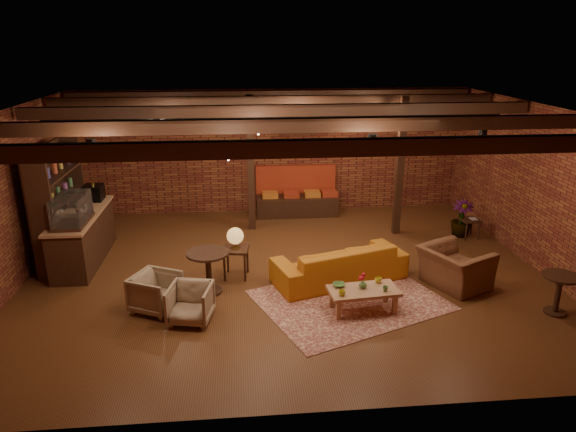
{
  "coord_description": "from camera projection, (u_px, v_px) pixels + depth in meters",
  "views": [
    {
      "loc": [
        -0.82,
        -9.16,
        4.4
      ],
      "look_at": [
        0.06,
        0.2,
        1.13
      ],
      "focal_mm": 32.0,
      "sensor_mm": 36.0,
      "label": 1
    }
  ],
  "objects": [
    {
      "name": "wall_front",
      "position": [
        317.0,
        298.0,
        5.84
      ],
      "size": [
        10.0,
        0.02,
        3.2
      ],
      "primitive_type": "cube",
      "color": "maroon",
      "rests_on": "ground"
    },
    {
      "name": "post_left",
      "position": [
        251.0,
        164.0,
        12.0
      ],
      "size": [
        0.16,
        0.16,
        3.2
      ],
      "primitive_type": "cube",
      "color": "black",
      "rests_on": "ground"
    },
    {
      "name": "shelving_hutch",
      "position": [
        60.0,
        205.0,
        10.38
      ],
      "size": [
        0.52,
        2.0,
        2.4
      ],
      "primitive_type": null,
      "color": "black",
      "rests_on": "ground"
    },
    {
      "name": "floor",
      "position": [
        286.0,
        273.0,
        10.13
      ],
      "size": [
        10.0,
        10.0,
        0.0
      ],
      "primitive_type": "plane",
      "color": "#432810",
      "rests_on": "ground"
    },
    {
      "name": "ceiling",
      "position": [
        286.0,
        110.0,
        9.08
      ],
      "size": [
        10.0,
        8.0,
        0.02
      ],
      "primitive_type": "cube",
      "color": "black",
      "rests_on": "wall_back"
    },
    {
      "name": "ceiling_spotlights",
      "position": [
        286.0,
        129.0,
        9.19
      ],
      "size": [
        6.4,
        4.4,
        0.28
      ],
      "primitive_type": null,
      "color": "black",
      "rests_on": "ceiling"
    },
    {
      "name": "wall_left",
      "position": [
        8.0,
        204.0,
        9.17
      ],
      "size": [
        0.02,
        8.0,
        3.2
      ],
      "primitive_type": "cube",
      "color": "maroon",
      "rests_on": "ground"
    },
    {
      "name": "service_sign",
      "position": [
        299.0,
        128.0,
        12.33
      ],
      "size": [
        0.86,
        0.06,
        0.3
      ],
      "primitive_type": "cube",
      "color": "#EA5817",
      "rests_on": "ceiling"
    },
    {
      "name": "round_table_left",
      "position": [
        208.0,
        265.0,
        9.21
      ],
      "size": [
        0.76,
        0.76,
        0.79
      ],
      "color": "black",
      "rests_on": "floor"
    },
    {
      "name": "post_right",
      "position": [
        400.0,
        167.0,
        11.73
      ],
      "size": [
        0.16,
        0.16,
        3.2
      ],
      "primitive_type": "cube",
      "color": "black",
      "rests_on": "ground"
    },
    {
      "name": "plant_counter",
      "position": [
        87.0,
        202.0,
        10.51
      ],
      "size": [
        0.35,
        0.39,
        0.3
      ],
      "primitive_type": "imported",
      "color": "#337F33",
      "rests_on": "service_counter"
    },
    {
      "name": "side_table_book",
      "position": [
        470.0,
        221.0,
        11.83
      ],
      "size": [
        0.45,
        0.45,
        0.47
      ],
      "rotation": [
        0.0,
        0.0,
        0.11
      ],
      "color": "black",
      "rests_on": "floor"
    },
    {
      "name": "sofa",
      "position": [
        339.0,
        263.0,
        9.73
      ],
      "size": [
        2.69,
        1.71,
        0.73
      ],
      "primitive_type": "imported",
      "rotation": [
        0.0,
        0.0,
        3.46
      ],
      "color": "#B16418",
      "rests_on": "floor"
    },
    {
      "name": "rug",
      "position": [
        350.0,
        300.0,
        9.1
      ],
      "size": [
        3.7,
        3.3,
        0.01
      ],
      "primitive_type": "cube",
      "rotation": [
        0.0,
        0.0,
        0.39
      ],
      "color": "maroon",
      "rests_on": "floor"
    },
    {
      "name": "banquette",
      "position": [
        297.0,
        196.0,
        13.36
      ],
      "size": [
        2.1,
        0.7,
        1.0
      ],
      "primitive_type": null,
      "color": "#A5321B",
      "rests_on": "ground"
    },
    {
      "name": "coffee_table",
      "position": [
        363.0,
        291.0,
        8.64
      ],
      "size": [
        1.23,
        0.7,
        0.65
      ],
      "rotation": [
        0.0,
        0.0,
        0.1
      ],
      "color": "#A2724B",
      "rests_on": "floor"
    },
    {
      "name": "armchair_a",
      "position": [
        156.0,
        290.0,
        8.67
      ],
      "size": [
        0.9,
        0.92,
        0.72
      ],
      "primitive_type": "imported",
      "rotation": [
        0.0,
        0.0,
        1.12
      ],
      "color": "#B4A68B",
      "rests_on": "floor"
    },
    {
      "name": "wall_right",
      "position": [
        540.0,
        189.0,
        10.04
      ],
      "size": [
        0.02,
        8.0,
        3.2
      ],
      "primitive_type": "cube",
      "color": "maroon",
      "rests_on": "ground"
    },
    {
      "name": "armchair_b",
      "position": [
        190.0,
        302.0,
        8.34
      ],
      "size": [
        0.78,
        0.75,
        0.69
      ],
      "primitive_type": "imported",
      "rotation": [
        0.0,
        0.0,
        -0.2
      ],
      "color": "#B4A68B",
      "rests_on": "floor"
    },
    {
      "name": "side_table_lamp",
      "position": [
        235.0,
        240.0,
        9.75
      ],
      "size": [
        0.55,
        0.55,
        1.01
      ],
      "rotation": [
        0.0,
        0.0,
        -0.14
      ],
      "color": "black",
      "rests_on": "floor"
    },
    {
      "name": "ceiling_pipe",
      "position": [
        279.0,
        116.0,
        10.7
      ],
      "size": [
        9.6,
        0.12,
        0.12
      ],
      "primitive_type": "cylinder",
      "rotation": [
        0.0,
        1.57,
        0.0
      ],
      "color": "black",
      "rests_on": "ceiling"
    },
    {
      "name": "plant_tall",
      "position": [
        466.0,
        183.0,
        11.65
      ],
      "size": [
        1.8,
        1.8,
        2.57
      ],
      "primitive_type": "imported",
      "rotation": [
        0.0,
        0.0,
        -0.3
      ],
      "color": "#4C7F4C",
      "rests_on": "floor"
    },
    {
      "name": "ceiling_beams",
      "position": [
        286.0,
        116.0,
        9.12
      ],
      "size": [
        9.8,
        6.4,
        0.22
      ],
      "primitive_type": null,
      "color": "black",
      "rests_on": "ceiling"
    },
    {
      "name": "service_counter",
      "position": [
        82.0,
        225.0,
        10.45
      ],
      "size": [
        0.8,
        2.5,
        1.6
      ],
      "primitive_type": null,
      "color": "black",
      "rests_on": "ground"
    },
    {
      "name": "armchair_right",
      "position": [
        455.0,
        261.0,
        9.48
      ],
      "size": [
        1.15,
        1.34,
        0.99
      ],
      "primitive_type": "imported",
      "rotation": [
        0.0,
        0.0,
        2.01
      ],
      "color": "brown",
      "rests_on": "floor"
    },
    {
      "name": "round_table_right",
      "position": [
        559.0,
        288.0,
        8.52
      ],
      "size": [
        0.6,
        0.6,
        0.7
      ],
      "color": "black",
      "rests_on": "floor"
    },
    {
      "name": "wall_back",
      "position": [
        272.0,
        152.0,
        13.37
      ],
      "size": [
        10.0,
        0.02,
        3.2
      ],
      "primitive_type": "cube",
      "color": "maroon",
      "rests_on": "ground"
    }
  ]
}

